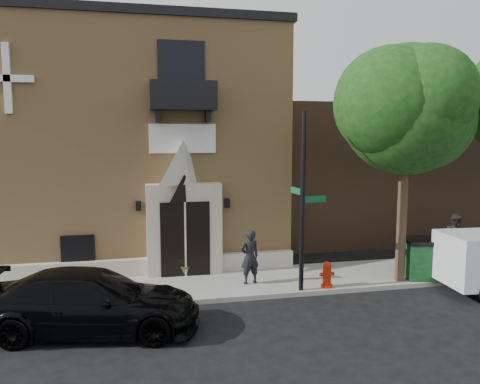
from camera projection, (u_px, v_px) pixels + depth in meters
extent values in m
plane|color=black|center=(227.00, 302.00, 14.10)|extent=(120.00, 120.00, 0.00)
cube|color=gray|center=(248.00, 283.00, 15.76)|extent=(42.00, 3.00, 0.15)
cube|color=tan|center=(127.00, 147.00, 20.69)|extent=(12.00, 10.00, 9.00)
cube|color=black|center=(124.00, 38.00, 20.11)|extent=(12.20, 10.20, 0.30)
cube|color=beige|center=(127.00, 268.00, 16.21)|extent=(12.00, 0.30, 0.60)
cube|color=beige|center=(184.00, 229.00, 16.35)|extent=(2.60, 0.55, 3.20)
pyramid|color=beige|center=(183.00, 162.00, 16.06)|extent=(2.60, 0.55, 1.50)
cube|color=black|center=(185.00, 239.00, 16.10)|extent=(1.70, 0.06, 2.60)
cube|color=beige|center=(185.00, 239.00, 16.06)|extent=(0.06, 0.04, 2.60)
cube|color=white|center=(183.00, 138.00, 16.15)|extent=(2.30, 0.10, 1.00)
cube|color=black|center=(183.00, 109.00, 15.64)|extent=(2.20, 0.90, 0.10)
cube|color=black|center=(184.00, 94.00, 15.17)|extent=(2.20, 0.06, 0.90)
cube|color=black|center=(151.00, 94.00, 15.37)|extent=(0.06, 0.90, 0.90)
cube|color=black|center=(214.00, 95.00, 15.81)|extent=(0.06, 0.90, 0.90)
cube|color=black|center=(182.00, 74.00, 15.91)|extent=(1.60, 0.08, 2.20)
cube|color=white|center=(7.00, 78.00, 14.74)|extent=(0.22, 0.14, 2.20)
cube|color=white|center=(7.00, 78.00, 14.74)|extent=(1.60, 0.14, 0.22)
cube|color=black|center=(78.00, 250.00, 15.86)|extent=(1.10, 0.10, 1.00)
cube|color=#F33724|center=(78.00, 250.00, 15.89)|extent=(0.85, 0.06, 0.75)
cube|color=black|center=(139.00, 206.00, 16.05)|extent=(0.18, 0.18, 0.32)
cube|color=black|center=(227.00, 203.00, 16.69)|extent=(0.18, 0.18, 0.32)
cube|color=brown|center=(417.00, 169.00, 24.95)|extent=(18.00, 8.00, 6.40)
cylinder|color=#38281C|center=(402.00, 219.00, 15.52)|extent=(0.32, 0.32, 4.20)
sphere|color=#11390F|center=(406.00, 110.00, 15.08)|extent=(4.20, 4.20, 4.20)
sphere|color=#11390F|center=(423.00, 120.00, 15.58)|extent=(3.36, 3.36, 3.36)
sphere|color=#11390F|center=(390.00, 103.00, 14.72)|extent=(3.57, 3.57, 3.57)
sphere|color=#11390F|center=(426.00, 96.00, 14.40)|extent=(3.15, 3.15, 3.15)
imported|color=black|center=(91.00, 302.00, 11.92)|extent=(5.80, 3.11, 1.60)
cylinder|color=black|center=(454.00, 274.00, 15.72)|extent=(0.73, 0.29, 0.72)
cylinder|color=black|center=(302.00, 203.00, 14.44)|extent=(0.15, 0.15, 5.58)
cube|color=#0B5A2D|center=(315.00, 199.00, 14.57)|extent=(0.79, 0.13, 0.20)
cube|color=#0B5A2D|center=(297.00, 191.00, 14.80)|extent=(0.13, 0.79, 0.20)
cylinder|color=#A11E09|center=(327.00, 286.00, 15.07)|extent=(0.38, 0.38, 0.09)
cylinder|color=#A11E09|center=(327.00, 276.00, 15.03)|extent=(0.28, 0.28, 0.59)
sphere|color=#A11E09|center=(327.00, 266.00, 14.99)|extent=(0.28, 0.28, 0.28)
cylinder|color=#A11E09|center=(327.00, 274.00, 15.02)|extent=(0.48, 0.13, 0.13)
cube|color=#0E3315|center=(435.00, 260.00, 16.00)|extent=(2.23, 1.58, 1.23)
cube|color=black|center=(436.00, 241.00, 15.92)|extent=(2.30, 1.64, 0.13)
imported|color=#3F5F27|center=(185.00, 264.00, 16.38)|extent=(0.86, 0.80, 0.79)
imported|color=black|center=(250.00, 257.00, 15.33)|extent=(0.73, 0.56, 1.80)
imported|color=#342B24|center=(456.00, 238.00, 17.92)|extent=(0.86, 1.02, 1.88)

